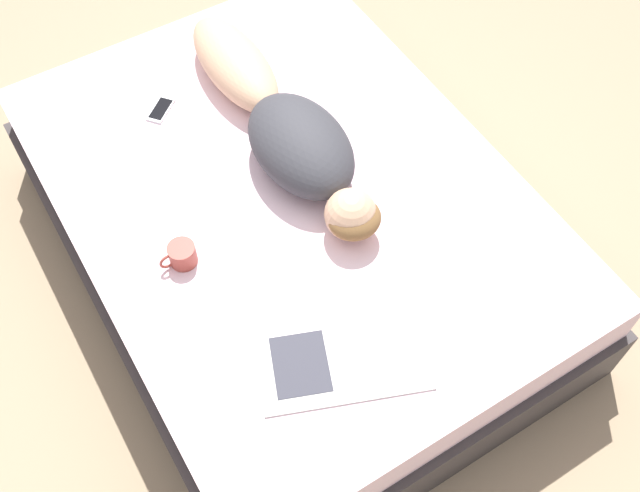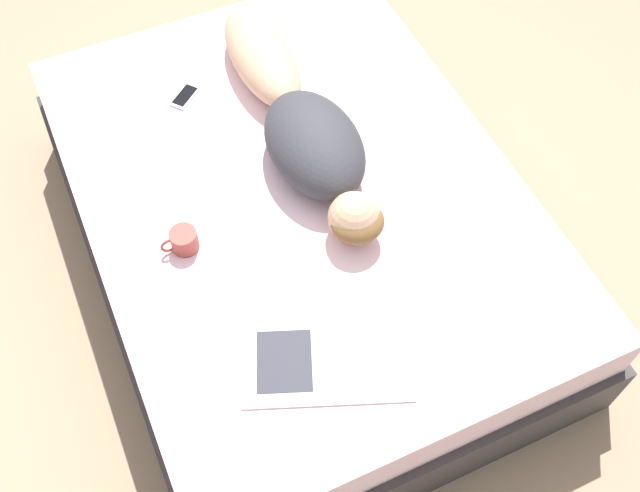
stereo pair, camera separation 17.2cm
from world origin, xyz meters
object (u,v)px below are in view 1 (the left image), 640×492
(person, at_px, (283,125))
(open_magazine, at_px, (340,358))
(coffee_mug, at_px, (182,255))
(cell_phone, at_px, (161,109))

(person, bearing_deg, open_magazine, 71.52)
(coffee_mug, distance_m, cell_phone, 0.72)
(open_magazine, bearing_deg, cell_phone, -66.90)
(open_magazine, height_order, cell_phone, same)
(open_magazine, bearing_deg, coffee_mug, -44.29)
(person, xyz_separation_m, open_magazine, (0.30, 0.87, -0.10))
(open_magazine, xyz_separation_m, coffee_mug, (0.26, -0.59, 0.04))
(coffee_mug, xyz_separation_m, cell_phone, (-0.23, -0.68, -0.04))
(cell_phone, bearing_deg, coffee_mug, 121.86)
(person, xyz_separation_m, coffee_mug, (0.56, 0.28, -0.06))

